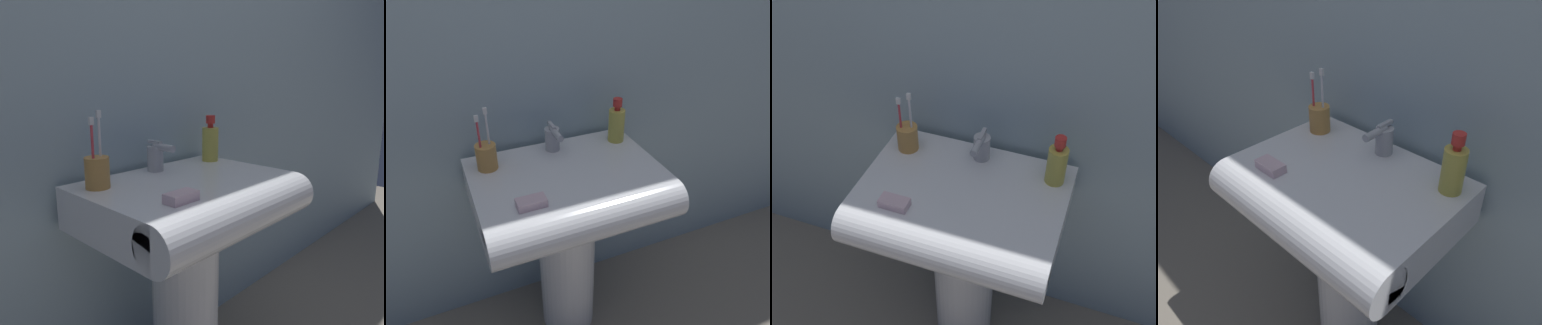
% 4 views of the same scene
% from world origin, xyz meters
% --- Properties ---
extents(ground_plane, '(6.00, 6.00, 0.00)m').
position_xyz_m(ground_plane, '(0.00, 0.00, 0.00)').
color(ground_plane, gray).
rests_on(ground_plane, ground).
extents(sink_pedestal, '(0.21, 0.21, 0.60)m').
position_xyz_m(sink_pedestal, '(0.00, 0.00, 0.30)').
color(sink_pedestal, white).
rests_on(sink_pedestal, ground).
extents(sink_basin, '(0.60, 0.45, 0.12)m').
position_xyz_m(sink_basin, '(0.00, -0.05, 0.66)').
color(sink_basin, white).
rests_on(sink_basin, sink_pedestal).
extents(faucet, '(0.05, 0.11, 0.10)m').
position_xyz_m(faucet, '(0.01, 0.13, 0.77)').
color(faucet, '#B7B7BC').
rests_on(faucet, sink_basin).
extents(toothbrush_cup, '(0.07, 0.07, 0.20)m').
position_xyz_m(toothbrush_cup, '(-0.22, 0.10, 0.77)').
color(toothbrush_cup, '#D19347').
rests_on(toothbrush_cup, sink_basin).
extents(soap_bottle, '(0.06, 0.06, 0.16)m').
position_xyz_m(soap_bottle, '(0.24, 0.11, 0.79)').
color(soap_bottle, gold).
rests_on(soap_bottle, sink_basin).
extents(bar_soap, '(0.08, 0.04, 0.02)m').
position_xyz_m(bar_soap, '(-0.15, -0.14, 0.73)').
color(bar_soap, silver).
rests_on(bar_soap, sink_basin).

